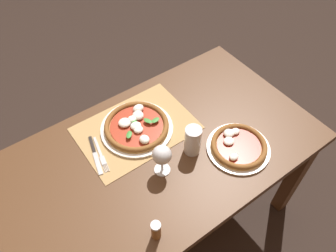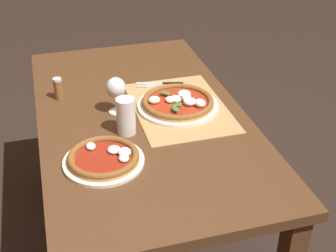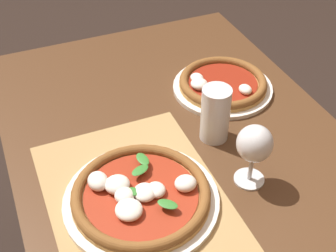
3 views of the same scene
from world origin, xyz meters
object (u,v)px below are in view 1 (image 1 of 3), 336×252
wine_glass (162,156)px  pint_glass (193,141)px  pizza_far (238,146)px  knife (95,155)px  pepper_shaker (156,230)px  pizza_near (137,126)px  fork (101,154)px

wine_glass → pint_glass: (-0.17, -0.01, -0.04)m
pizza_far → knife: bearing=-32.4°
pint_glass → pepper_shaker: size_ratio=1.49×
pizza_far → wine_glass: 0.36m
pepper_shaker → pizza_far: bearing=-167.8°
knife → pizza_near: bearing=-175.1°
pint_glass → wine_glass: bearing=2.2°
wine_glass → pepper_shaker: bearing=50.5°
pint_glass → knife: bearing=-31.9°
pepper_shaker → knife: bearing=-88.1°
pizza_far → wine_glass: size_ratio=1.83×
pizza_near → pint_glass: (-0.13, 0.25, 0.05)m
pizza_near → wine_glass: bearing=82.5°
pizza_near → knife: 0.23m
wine_glass → knife: 0.32m
fork → pizza_near: bearing=-171.7°
pint_glass → knife: (0.36, -0.23, -0.06)m
pint_glass → pepper_shaker: pint_glass is taller
pizza_far → knife: 0.63m
pint_glass → fork: bearing=-32.2°
knife → wine_glass: bearing=130.2°
pepper_shaker → wine_glass: bearing=-129.5°
pint_glass → pepper_shaker: bearing=33.1°
fork → knife: 0.02m
pizza_near → pizza_far: (-0.30, 0.36, -0.00)m
pepper_shaker → fork: bearing=-90.7°
pizza_near → pizza_far: pizza_near is taller
fork → knife: (0.02, -0.01, 0.00)m
pizza_near → knife: bearing=4.9°
pint_glass → knife: pint_glass is taller
pizza_far → wine_glass: bearing=-17.6°
pizza_far → pizza_near: bearing=-49.7°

